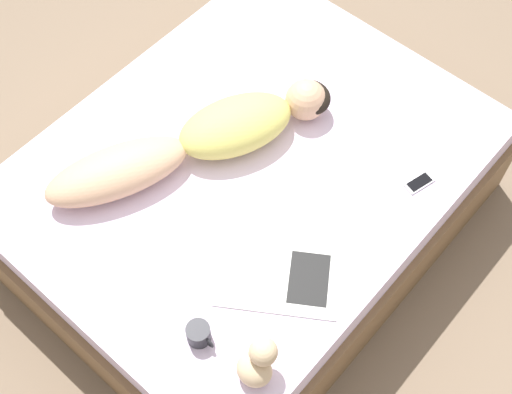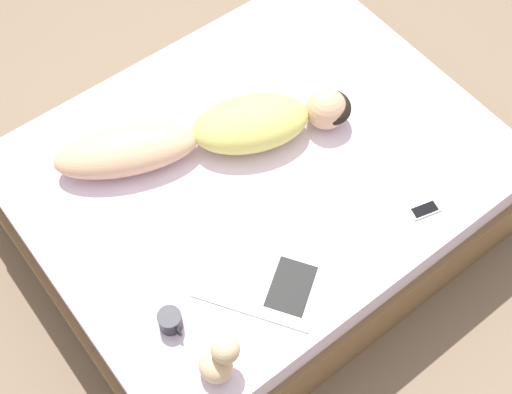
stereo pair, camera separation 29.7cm
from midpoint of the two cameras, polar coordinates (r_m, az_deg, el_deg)
ground_plane at (r=3.62m, az=-2.88°, el=-2.28°), size 12.00×12.00×0.00m
bed at (r=3.38m, az=-3.08°, el=0.03°), size 1.67×2.08×0.57m
person at (r=3.11m, az=-7.14°, el=4.42°), size 0.73×1.30×0.19m
open_magazine at (r=2.85m, az=-1.07°, el=-6.56°), size 0.59×0.54×0.01m
coffee_mug at (r=2.74m, az=-7.76°, el=-11.06°), size 0.12×0.09×0.09m
cell_phone at (r=3.11m, az=10.31°, el=0.91°), size 0.09×0.14×0.01m
plush_toy at (r=2.63m, az=-3.18°, el=-13.41°), size 0.14×0.16×0.20m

